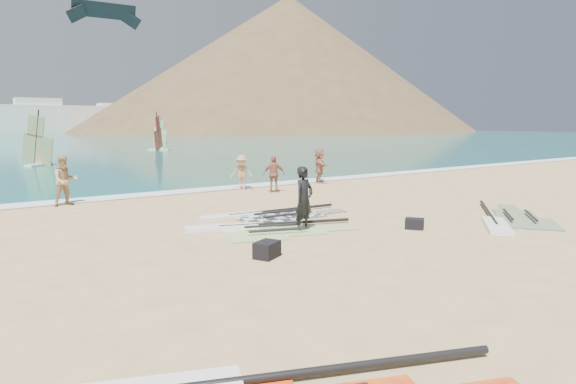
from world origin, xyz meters
TOP-DOWN VIEW (x-y plane):
  - ground at (0.00, 0.00)m, footprint 300.00×300.00m
  - sea at (0.00, 132.00)m, footprint 300.00×240.00m
  - surf_line at (0.00, 12.30)m, footprint 300.00×1.20m
  - headland_main at (85.00, 130.00)m, footprint 143.00×143.00m
  - headland_minor at (120.00, 140.00)m, footprint 70.00×70.00m
  - rig_grey at (-1.57, 5.20)m, footprint 5.19×2.18m
  - rig_green at (-2.81, 3.54)m, footprint 4.97×2.90m
  - rig_orange at (4.56, 0.19)m, footprint 5.21×4.32m
  - gear_bag_near at (-4.07, 1.03)m, footprint 0.75×0.68m
  - gear_bag_far at (1.22, 1.15)m, footprint 0.63×0.66m
  - person_wetsuit at (-1.68, 2.81)m, footprint 0.79×0.63m
  - beachgoer_left at (-6.65, 11.50)m, footprint 1.03×0.85m
  - beachgoer_mid at (1.02, 11.50)m, footprint 1.21×1.15m
  - beachgoer_back at (1.86, 9.95)m, footprint 1.06×0.80m
  - beachgoer_right at (5.70, 11.50)m, footprint 1.27×1.76m
  - windsurfer_left at (-5.20, 30.91)m, footprint 2.08×2.03m
  - windsurfer_centre at (8.85, 45.22)m, footprint 2.33×2.38m
  - windsurfer_right at (15.77, 64.16)m, footprint 2.21×2.32m
  - kitesurf_kite at (4.38, 48.08)m, footprint 7.98×1.21m

SIDE VIEW (x-z plane):
  - ground at x=0.00m, z-range 0.00..0.00m
  - sea at x=0.00m, z-range -0.03..0.03m
  - surf_line at x=0.00m, z-range -0.02..0.02m
  - headland_main at x=85.00m, z-range -22.50..22.50m
  - headland_minor at x=120.00m, z-range -14.00..14.00m
  - rig_green at x=-2.81m, z-range -0.05..0.15m
  - rig_grey at x=-1.57m, z-range -0.05..0.15m
  - rig_orange at x=4.56m, z-range -0.05..0.15m
  - gear_bag_far at x=1.22m, z-range 0.00..0.32m
  - gear_bag_near at x=-4.07m, z-range 0.00..0.39m
  - beachgoer_mid at x=1.02m, z-range 0.00..1.65m
  - beachgoer_back at x=1.86m, z-range 0.00..1.67m
  - beachgoer_right at x=5.70m, z-range 0.00..1.83m
  - person_wetsuit at x=-1.68m, z-range 0.00..1.91m
  - beachgoer_left at x=-6.65m, z-range 0.00..1.93m
  - windsurfer_right at x=15.77m, z-range -0.81..3.22m
  - windsurfer_left at x=-5.20m, z-range -0.83..3.28m
  - windsurfer_centre at x=8.85m, z-range -0.91..3.47m
  - kitesurf_kite at x=4.38m, z-range 13.78..16.31m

